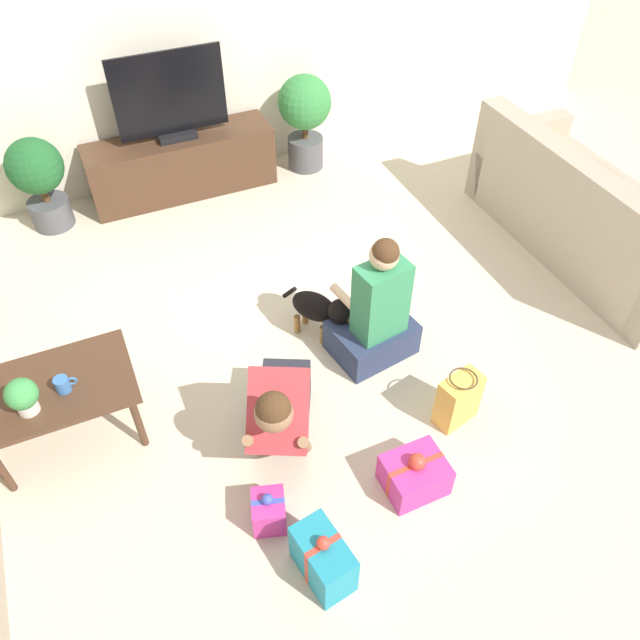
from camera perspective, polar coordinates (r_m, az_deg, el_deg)
name	(u,v)px	position (r m, az deg, el deg)	size (l,w,h in m)	color
ground_plane	(317,362)	(4.16, -0.25, -3.82)	(16.00, 16.00, 0.00)	beige
wall_back	(184,25)	(5.57, -12.36, 24.85)	(8.40, 0.06, 2.60)	silver
sofa_right	(589,216)	(5.29, 23.37, 8.71)	(0.88, 2.10, 0.86)	tan
coffee_table	(56,392)	(3.78, -23.02, -6.12)	(0.86, 0.58, 0.46)	#472D1E
tv_console	(182,165)	(5.71, -12.50, 13.69)	(1.59, 0.42, 0.52)	#472D1E
tv	(171,101)	(5.44, -13.49, 18.92)	(0.91, 0.20, 0.72)	black
potted_plant_back_left	(38,177)	(5.52, -24.34, 11.80)	(0.44, 0.44, 0.77)	#4C4C51
potted_plant_back_right	(305,114)	(5.83, -1.39, 18.32)	(0.47, 0.47, 0.87)	#4C4C51
person_kneeling	(281,407)	(3.51, -3.59, -7.99)	(0.60, 0.79, 0.76)	#23232D
person_sitting	(376,316)	(3.99, 5.13, 0.40)	(0.58, 0.53, 0.96)	#283351
dog	(321,309)	(4.15, 0.14, 1.02)	(0.37, 0.46, 0.38)	black
gift_box_a	(269,511)	(3.44, -4.70, -17.01)	(0.22, 0.24, 0.26)	#CC3389
gift_box_b	(415,474)	(3.57, 8.65, -13.77)	(0.33, 0.28, 0.28)	#CC3389
gift_box_c	(323,559)	(3.27, 0.29, -20.99)	(0.24, 0.36, 0.35)	teal
gift_bag_a	(458,399)	(3.82, 12.53, -7.10)	(0.29, 0.20, 0.38)	#E5B74C
mug	(63,384)	(3.66, -22.46, -5.41)	(0.12, 0.08, 0.09)	#386BAD
tabletop_plant	(22,396)	(3.58, -25.57, -6.27)	(0.17, 0.17, 0.22)	beige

